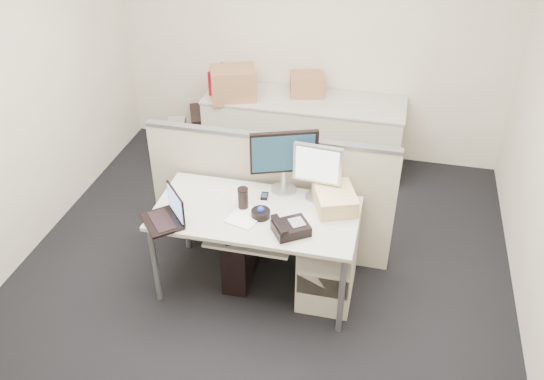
% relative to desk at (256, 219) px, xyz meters
% --- Properties ---
extents(floor, '(4.00, 4.50, 0.01)m').
position_rel_desk_xyz_m(floor, '(0.00, 0.00, -0.67)').
color(floor, black).
rests_on(floor, ground).
extents(wall_back, '(4.00, 0.02, 2.70)m').
position_rel_desk_xyz_m(wall_back, '(0.00, 2.25, 0.69)').
color(wall_back, '#EFDFCB').
rests_on(wall_back, ground).
extents(desk, '(1.50, 0.75, 0.73)m').
position_rel_desk_xyz_m(desk, '(0.00, 0.00, 0.00)').
color(desk, beige).
rests_on(desk, floor).
extents(keyboard_tray, '(0.62, 0.32, 0.02)m').
position_rel_desk_xyz_m(keyboard_tray, '(0.00, -0.18, -0.04)').
color(keyboard_tray, beige).
rests_on(keyboard_tray, desk).
extents(drawer_pedestal, '(0.40, 0.55, 0.65)m').
position_rel_desk_xyz_m(drawer_pedestal, '(0.55, 0.05, -0.34)').
color(drawer_pedestal, beige).
rests_on(drawer_pedestal, floor).
extents(cubicle_partition, '(2.00, 0.06, 1.10)m').
position_rel_desk_xyz_m(cubicle_partition, '(0.00, 0.45, -0.11)').
color(cubicle_partition, '#BDB796').
rests_on(cubicle_partition, floor).
extents(back_counter, '(2.00, 0.60, 0.72)m').
position_rel_desk_xyz_m(back_counter, '(0.00, 1.93, -0.30)').
color(back_counter, beige).
rests_on(back_counter, floor).
extents(monitor_main, '(0.55, 0.36, 0.51)m').
position_rel_desk_xyz_m(monitor_main, '(0.14, 0.32, 0.32)').
color(monitor_main, black).
rests_on(monitor_main, desk).
extents(monitor_small, '(0.38, 0.21, 0.45)m').
position_rel_desk_xyz_m(monitor_small, '(0.40, 0.28, 0.29)').
color(monitor_small, '#B7B7BC').
rests_on(monitor_small, desk).
extents(laptop, '(0.39, 0.39, 0.24)m').
position_rel_desk_xyz_m(laptop, '(-0.62, -0.28, 0.18)').
color(laptop, black).
rests_on(laptop, desk).
extents(trackball, '(0.17, 0.17, 0.05)m').
position_rel_desk_xyz_m(trackball, '(0.05, -0.05, 0.09)').
color(trackball, black).
rests_on(trackball, desk).
extents(desk_phone, '(0.30, 0.29, 0.08)m').
position_rel_desk_xyz_m(desk_phone, '(0.30, -0.18, 0.10)').
color(desk_phone, black).
rests_on(desk_phone, desk).
extents(paper_stack, '(0.27, 0.31, 0.01)m').
position_rel_desk_xyz_m(paper_stack, '(-0.05, -0.08, 0.07)').
color(paper_stack, white).
rests_on(paper_stack, desk).
extents(sticky_pad, '(0.08, 0.08, 0.01)m').
position_rel_desk_xyz_m(sticky_pad, '(-0.05, 0.00, 0.07)').
color(sticky_pad, yellow).
rests_on(sticky_pad, desk).
extents(travel_mug, '(0.10, 0.10, 0.16)m').
position_rel_desk_xyz_m(travel_mug, '(-0.10, 0.02, 0.15)').
color(travel_mug, black).
rests_on(travel_mug, desk).
extents(banana, '(0.18, 0.12, 0.04)m').
position_rel_desk_xyz_m(banana, '(0.28, -0.15, 0.09)').
color(banana, yellow).
rests_on(banana, desk).
extents(cellphone, '(0.06, 0.10, 0.01)m').
position_rel_desk_xyz_m(cellphone, '(0.02, 0.20, 0.07)').
color(cellphone, black).
rests_on(cellphone, desk).
extents(manila_folders, '(0.39, 0.43, 0.13)m').
position_rel_desk_xyz_m(manila_folders, '(0.55, 0.20, 0.13)').
color(manila_folders, tan).
rests_on(manila_folders, desk).
extents(keyboard, '(0.48, 0.29, 0.03)m').
position_rel_desk_xyz_m(keyboard, '(0.05, -0.17, -0.02)').
color(keyboard, black).
rests_on(keyboard, keyboard_tray).
extents(pc_tower_desk, '(0.21, 0.49, 0.46)m').
position_rel_desk_xyz_m(pc_tower_desk, '(-0.15, 0.08, -0.44)').
color(pc_tower_desk, black).
rests_on(pc_tower_desk, floor).
extents(pc_tower_spare_dark, '(0.34, 0.48, 0.42)m').
position_rel_desk_xyz_m(pc_tower_spare_dark, '(-1.17, 2.03, -0.45)').
color(pc_tower_spare_dark, black).
rests_on(pc_tower_spare_dark, floor).
extents(pc_tower_spare_silver, '(0.29, 0.50, 0.44)m').
position_rel_desk_xyz_m(pc_tower_spare_silver, '(-1.30, 1.63, -0.45)').
color(pc_tower_spare_silver, '#B7B7BC').
rests_on(pc_tower_spare_silver, floor).
extents(cardboard_box_left, '(0.53, 0.46, 0.33)m').
position_rel_desk_xyz_m(cardboard_box_left, '(-0.70, 1.81, 0.22)').
color(cardboard_box_left, '#9B6547').
rests_on(cardboard_box_left, back_counter).
extents(cardboard_box_right, '(0.38, 0.33, 0.24)m').
position_rel_desk_xyz_m(cardboard_box_right, '(0.00, 2.05, 0.17)').
color(cardboard_box_right, '#9B6547').
rests_on(cardboard_box_right, back_counter).
extents(red_binder, '(0.12, 0.30, 0.27)m').
position_rel_desk_xyz_m(red_binder, '(-0.90, 1.93, 0.19)').
color(red_binder, maroon).
rests_on(red_binder, back_counter).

